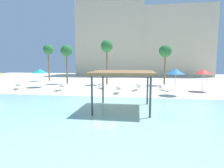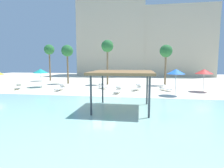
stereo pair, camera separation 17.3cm
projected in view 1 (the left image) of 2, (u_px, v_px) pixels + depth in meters
name	position (u px, v px, depth m)	size (l,w,h in m)	color
ground_plane	(102.00, 100.00, 17.11)	(80.00, 80.00, 0.00)	beige
lagoon_water	(86.00, 116.00, 11.95)	(44.00, 13.50, 0.04)	#99D1C6
shade_pavilion	(123.00, 74.00, 13.38)	(4.47, 4.47, 2.88)	#42474C
beach_umbrella_teal_1	(40.00, 71.00, 25.66)	(2.11, 2.11, 2.60)	silver
beach_umbrella_red_3	(204.00, 71.00, 21.89)	(2.09, 2.09, 2.73)	silver
beach_umbrella_blue_4	(176.00, 72.00, 19.32)	(1.93, 1.93, 2.83)	silver
lounge_chair_0	(17.00, 87.00, 23.98)	(1.41, 1.96, 0.74)	white
lounge_chair_1	(60.00, 88.00, 22.95)	(0.67, 1.92, 0.74)	white
lounge_chair_2	(117.00, 90.00, 20.95)	(0.76, 1.94, 0.74)	white
lounge_chair_3	(164.00, 88.00, 22.93)	(1.52, 1.92, 0.74)	white
lounge_chair_4	(136.00, 88.00, 23.03)	(1.36, 1.97, 0.74)	white
lounge_chair_5	(102.00, 86.00, 24.61)	(1.55, 1.91, 0.74)	white
palm_tree_0	(48.00, 50.00, 34.37)	(1.90, 1.90, 6.88)	brown
palm_tree_1	(165.00, 52.00, 27.68)	(1.90, 1.90, 6.19)	brown
palm_tree_2	(107.00, 47.00, 28.41)	(1.90, 1.90, 7.01)	brown
palm_tree_3	(66.00, 52.00, 29.63)	(1.90, 1.90, 6.35)	brown
hotel_block_0	(112.00, 38.00, 49.68)	(17.12, 10.30, 20.15)	beige
hotel_block_1	(169.00, 44.00, 48.57)	(19.78, 11.70, 16.95)	beige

